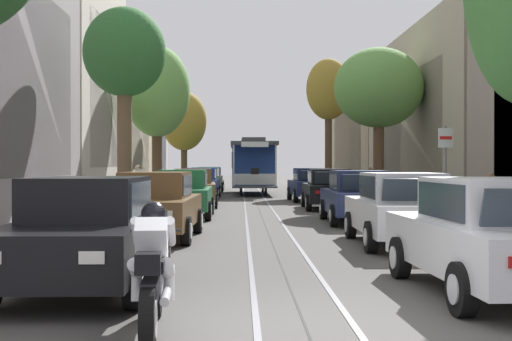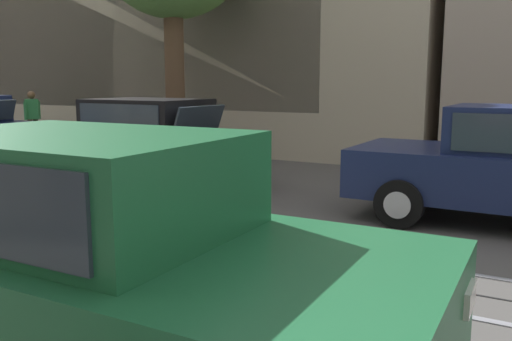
% 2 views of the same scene
% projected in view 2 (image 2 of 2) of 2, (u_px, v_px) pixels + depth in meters
% --- Properties ---
extents(building_facade_right, '(5.61, 50.38, 8.09)m').
position_uv_depth(building_facade_right, '(182.00, 15.00, 17.00)').
color(building_facade_right, gray).
rests_on(building_facade_right, ground).
extents(parked_car_green_mid_left, '(2.03, 4.37, 1.58)m').
position_uv_depth(parked_car_green_mid_left, '(89.00, 256.00, 3.43)').
color(parked_car_green_mid_left, '#1E6038').
rests_on(parked_car_green_mid_left, ground).
extents(parked_car_black_fourth_right, '(2.08, 4.39, 1.58)m').
position_uv_depth(parked_car_black_fourth_right, '(144.00, 141.00, 10.03)').
color(parked_car_black_fourth_right, black).
rests_on(parked_car_black_fourth_right, ground).
extents(pedestrian_on_left_pavement, '(0.55, 0.41, 1.62)m').
position_uv_depth(pedestrian_on_left_pavement, '(33.00, 116.00, 15.72)').
color(pedestrian_on_left_pavement, '#4C4233').
rests_on(pedestrian_on_left_pavement, ground).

